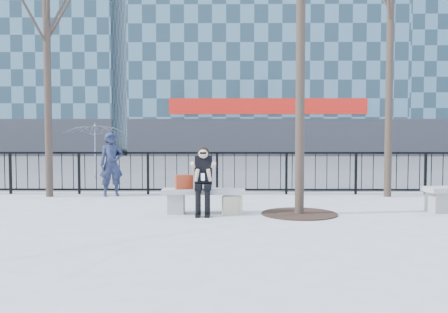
{
  "coord_description": "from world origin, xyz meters",
  "views": [
    {
      "loc": [
        0.5,
        -9.91,
        1.66
      ],
      "look_at": [
        0.4,
        0.8,
        1.1
      ],
      "focal_mm": 40.0,
      "sensor_mm": 36.0,
      "label": 1
    }
  ],
  "objects": [
    {
      "name": "seated_woman",
      "position": [
        0.0,
        -0.16,
        0.67
      ],
      "size": [
        0.5,
        0.64,
        1.34
      ],
      "color": "black",
      "rests_on": "ground"
    },
    {
      "name": "vendor_umbrella",
      "position": [
        -4.06,
        7.02,
        0.97
      ],
      "size": [
        2.55,
        2.59,
        1.94
      ],
      "primitive_type": "imported",
      "rotation": [
        0.0,
        0.0,
        0.23
      ],
      "color": "gold",
      "rests_on": "ground"
    },
    {
      "name": "shopping_bag",
      "position": [
        0.57,
        -0.15,
        0.18
      ],
      "size": [
        0.41,
        0.23,
        0.37
      ],
      "primitive_type": "cube",
      "rotation": [
        0.0,
        0.0,
        0.24
      ],
      "color": "beige",
      "rests_on": "ground"
    },
    {
      "name": "tree_grate",
      "position": [
        1.9,
        -0.1,
        0.01
      ],
      "size": [
        1.5,
        1.5,
        0.02
      ],
      "primitive_type": "cylinder",
      "color": "black",
      "rests_on": "ground"
    },
    {
      "name": "ground",
      "position": [
        0.0,
        0.0,
        0.0
      ],
      "size": [
        120.0,
        120.0,
        0.0
      ],
      "primitive_type": "plane",
      "color": "#9D9E98",
      "rests_on": "ground"
    },
    {
      "name": "standing_man",
      "position": [
        -2.46,
        2.59,
        0.81
      ],
      "size": [
        0.69,
        0.58,
        1.62
      ],
      "primitive_type": "imported",
      "rotation": [
        0.0,
        0.0,
        0.39
      ],
      "color": "black",
      "rests_on": "ground"
    },
    {
      "name": "railing",
      "position": [
        0.0,
        3.0,
        0.55
      ],
      "size": [
        14.0,
        0.06,
        1.1
      ],
      "color": "black",
      "rests_on": "ground"
    },
    {
      "name": "bench_main",
      "position": [
        0.0,
        0.0,
        0.3
      ],
      "size": [
        1.65,
        0.46,
        0.49
      ],
      "color": "gray",
      "rests_on": "ground"
    },
    {
      "name": "street_surface",
      "position": [
        0.0,
        15.0,
        0.0
      ],
      "size": [
        60.0,
        23.0,
        0.01
      ],
      "primitive_type": "cube",
      "color": "#474747",
      "rests_on": "ground"
    },
    {
      "name": "handbag",
      "position": [
        -0.4,
        0.02,
        0.63
      ],
      "size": [
        0.37,
        0.25,
        0.28
      ],
      "primitive_type": "cube",
      "rotation": [
        0.0,
        0.0,
        0.3
      ],
      "color": "#9D2C13",
      "rests_on": "bench_main"
    },
    {
      "name": "tree_left",
      "position": [
        -4.0,
        2.5,
        4.86
      ],
      "size": [
        2.8,
        2.8,
        6.5
      ],
      "color": "black",
      "rests_on": "ground"
    }
  ]
}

